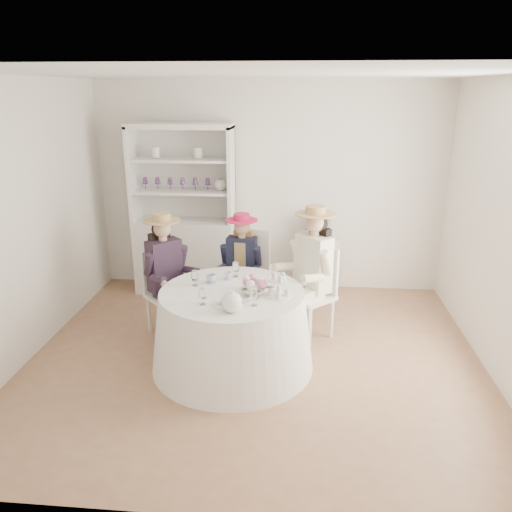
{
  "coord_description": "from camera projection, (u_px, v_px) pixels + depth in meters",
  "views": [
    {
      "loc": [
        0.41,
        -4.43,
        2.58
      ],
      "look_at": [
        0.0,
        0.1,
        1.05
      ],
      "focal_mm": 35.0,
      "sensor_mm": 36.0,
      "label": 1
    }
  ],
  "objects": [
    {
      "name": "ground",
      "position": [
        255.0,
        357.0,
        5.04
      ],
      "size": [
        4.5,
        4.5,
        0.0
      ],
      "primitive_type": "plane",
      "color": "#8C6246",
      "rests_on": "ground"
    },
    {
      "name": "ceiling",
      "position": [
        255.0,
        74.0,
        4.18
      ],
      "size": [
        4.5,
        4.5,
        0.0
      ],
      "primitive_type": "plane",
      "rotation": [
        3.14,
        0.0,
        0.0
      ],
      "color": "white",
      "rests_on": "wall_back"
    },
    {
      "name": "wall_back",
      "position": [
        269.0,
        188.0,
        6.5
      ],
      "size": [
        4.5,
        0.0,
        4.5
      ],
      "primitive_type": "plane",
      "rotation": [
        1.57,
        0.0,
        0.0
      ],
      "color": "silver",
      "rests_on": "ground"
    },
    {
      "name": "wall_front",
      "position": [
        221.0,
        326.0,
        2.72
      ],
      "size": [
        4.5,
        0.0,
        4.5
      ],
      "primitive_type": "plane",
      "rotation": [
        -1.57,
        0.0,
        0.0
      ],
      "color": "silver",
      "rests_on": "ground"
    },
    {
      "name": "wall_left",
      "position": [
        23.0,
        223.0,
        4.8
      ],
      "size": [
        0.0,
        4.5,
        4.5
      ],
      "primitive_type": "plane",
      "rotation": [
        1.57,
        0.0,
        1.57
      ],
      "color": "silver",
      "rests_on": "ground"
    },
    {
      "name": "wall_right",
      "position": [
        507.0,
        235.0,
        4.42
      ],
      "size": [
        0.0,
        4.5,
        4.5
      ],
      "primitive_type": "plane",
      "rotation": [
        1.57,
        0.0,
        -1.57
      ],
      "color": "silver",
      "rests_on": "ground"
    },
    {
      "name": "tea_table",
      "position": [
        232.0,
        329.0,
        4.79
      ],
      "size": [
        1.56,
        1.56,
        0.78
      ],
      "rotation": [
        0.0,
        0.0,
        -0.27
      ],
      "color": "white",
      "rests_on": "ground"
    },
    {
      "name": "hutch",
      "position": [
        185.0,
        234.0,
        6.53
      ],
      "size": [
        1.44,
        0.87,
        2.18
      ],
      "rotation": [
        0.0,
        0.0,
        0.32
      ],
      "color": "silver",
      "rests_on": "ground"
    },
    {
      "name": "side_table",
      "position": [
        316.0,
        267.0,
        6.52
      ],
      "size": [
        0.6,
        0.6,
        0.72
      ],
      "primitive_type": "cube",
      "rotation": [
        0.0,
        0.0,
        -0.37
      ],
      "color": "silver",
      "rests_on": "ground"
    },
    {
      "name": "hatbox",
      "position": [
        318.0,
        229.0,
        6.36
      ],
      "size": [
        0.37,
        0.37,
        0.31
      ],
      "primitive_type": "cylinder",
      "rotation": [
        0.0,
        0.0,
        0.22
      ],
      "color": "black",
      "rests_on": "side_table"
    },
    {
      "name": "guest_left",
      "position": [
        166.0,
        268.0,
        5.32
      ],
      "size": [
        0.58,
        0.57,
        1.36
      ],
      "rotation": [
        0.0,
        0.0,
        0.79
      ],
      "color": "silver",
      "rests_on": "ground"
    },
    {
      "name": "guest_mid",
      "position": [
        241.0,
        262.0,
        5.64
      ],
      "size": [
        0.47,
        0.49,
        1.27
      ],
      "rotation": [
        0.0,
        0.0,
        -0.11
      ],
      "color": "silver",
      "rests_on": "ground"
    },
    {
      "name": "guest_right",
      "position": [
        312.0,
        266.0,
        5.22
      ],
      "size": [
        0.62,
        0.62,
        1.46
      ],
      "rotation": [
        0.0,
        0.0,
        -0.8
      ],
      "color": "silver",
      "rests_on": "ground"
    },
    {
      "name": "spare_chair",
      "position": [
        255.0,
        267.0,
        5.91
      ],
      "size": [
        0.5,
        0.5,
        1.07
      ],
      "rotation": [
        0.0,
        0.0,
        2.99
      ],
      "color": "silver",
      "rests_on": "ground"
    },
    {
      "name": "teacup_a",
      "position": [
        211.0,
        279.0,
        4.85
      ],
      "size": [
        0.13,
        0.13,
        0.08
      ],
      "primitive_type": "imported",
      "rotation": [
        0.0,
        0.0,
        -0.41
      ],
      "color": "white",
      "rests_on": "tea_table"
    },
    {
      "name": "teacup_b",
      "position": [
        228.0,
        276.0,
        4.94
      ],
      "size": [
        0.07,
        0.07,
        0.07
      ],
      "primitive_type": "imported",
      "rotation": [
        0.0,
        0.0,
        -0.03
      ],
      "color": "white",
      "rests_on": "tea_table"
    },
    {
      "name": "teacup_c",
      "position": [
        260.0,
        285.0,
        4.71
      ],
      "size": [
        0.11,
        0.11,
        0.08
      ],
      "primitive_type": "imported",
      "rotation": [
        0.0,
        0.0,
        0.19
      ],
      "color": "white",
      "rests_on": "tea_table"
    },
    {
      "name": "flower_bowl",
      "position": [
        254.0,
        292.0,
        4.57
      ],
      "size": [
        0.27,
        0.27,
        0.05
      ],
      "primitive_type": "imported",
      "rotation": [
        0.0,
        0.0,
        -0.26
      ],
      "color": "white",
      "rests_on": "tea_table"
    },
    {
      "name": "flower_arrangement",
      "position": [
        255.0,
        282.0,
        4.6
      ],
      "size": [
        0.2,
        0.21,
        0.08
      ],
      "rotation": [
        0.0,
        0.0,
        0.37
      ],
      "color": "pink",
      "rests_on": "tea_table"
    },
    {
      "name": "table_teapot",
      "position": [
        233.0,
        302.0,
        4.21
      ],
      "size": [
        0.25,
        0.18,
        0.19
      ],
      "rotation": [
        0.0,
        0.0,
        -0.24
      ],
      "color": "white",
      "rests_on": "tea_table"
    },
    {
      "name": "sandwich_plate",
      "position": [
        227.0,
        303.0,
        4.36
      ],
      "size": [
        0.25,
        0.25,
        0.05
      ],
      "rotation": [
        0.0,
        0.0,
        -0.04
      ],
      "color": "white",
      "rests_on": "tea_table"
    },
    {
      "name": "cupcake_stand",
      "position": [
        279.0,
        288.0,
        4.52
      ],
      "size": [
        0.23,
        0.23,
        0.21
      ],
      "rotation": [
        0.0,
        0.0,
        0.21
      ],
      "color": "white",
      "rests_on": "tea_table"
    },
    {
      "name": "stemware_set",
      "position": [
        232.0,
        284.0,
        4.64
      ],
      "size": [
        0.81,
        0.79,
        0.15
      ],
      "color": "white",
      "rests_on": "tea_table"
    }
  ]
}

